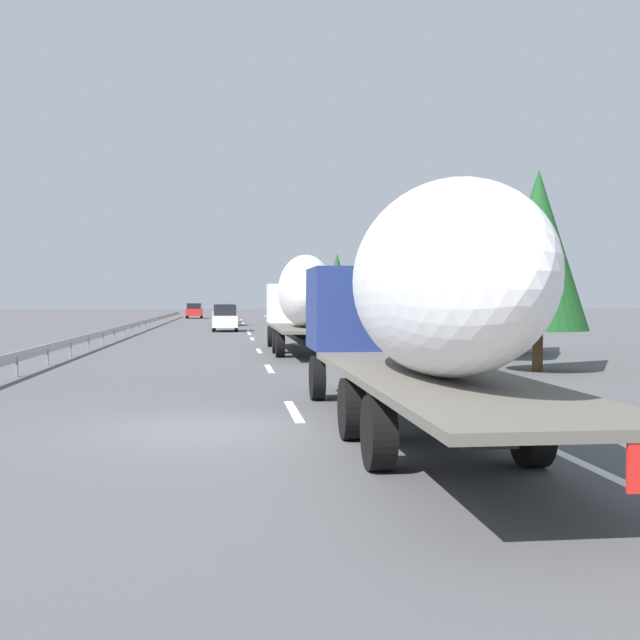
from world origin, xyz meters
name	(u,v)px	position (x,y,z in m)	size (l,w,h in m)	color
ground_plane	(223,333)	(40.00, 0.00, 0.00)	(260.00, 260.00, 0.00)	#4C4C4F
lane_stripe_0	(294,411)	(2.00, -1.80, 0.00)	(3.20, 0.20, 0.01)	white
lane_stripe_1	(269,369)	(12.18, -1.80, 0.00)	(3.20, 0.20, 0.01)	white
lane_stripe_2	(259,351)	(21.40, -1.80, 0.00)	(3.20, 0.20, 0.01)	white
lane_stripe_3	(252,339)	(32.17, -1.80, 0.00)	(3.20, 0.20, 0.01)	white
lane_stripe_4	(249,334)	(38.90, -1.80, 0.00)	(3.20, 0.20, 0.01)	white
lane_stripe_5	(248,331)	(42.74, -1.80, 0.00)	(3.20, 0.20, 0.01)	white
lane_stripe_6	(243,323)	(62.40, -1.80, 0.00)	(3.20, 0.20, 0.01)	white
lane_stripe_7	(242,321)	(68.80, -1.80, 0.00)	(3.20, 0.20, 0.01)	white
lane_stripe_8	(242,321)	(69.49, -1.80, 0.00)	(3.20, 0.20, 0.01)	white
lane_stripe_9	(241,320)	(74.82, -1.80, 0.00)	(3.20, 0.20, 0.01)	white
edge_line_right	(296,330)	(45.00, -5.50, 0.00)	(110.00, 0.20, 0.01)	white
truck_lead	(302,298)	(19.51, -3.60, 2.42)	(13.22, 2.55, 4.20)	silver
truck_trailing	(416,297)	(-1.44, -3.60, 2.40)	(14.33, 2.55, 4.13)	navy
car_blue_sedan	(225,315)	(55.75, -0.08, 0.95)	(4.59, 1.84, 1.90)	#28479E
car_red_compact	(194,311)	(82.13, 3.76, 0.93)	(4.20, 1.92, 1.83)	red
car_white_van	(225,318)	(43.22, -0.16, 0.97)	(4.26, 1.82, 1.95)	white
car_silver_hatch	(222,313)	(65.18, 0.27, 0.92)	(4.64, 1.83, 1.80)	#ADB2B7
road_sign	(311,301)	(45.62, -6.70, 2.20)	(0.10, 0.90, 3.18)	gray
tree_0	(499,259)	(14.70, -10.75, 3.90)	(2.87, 2.87, 6.06)	#472D19
tree_1	(381,277)	(48.67, -12.79, 4.17)	(2.70, 2.70, 6.63)	#472D19
tree_2	(505,270)	(18.60, -12.39, 3.61)	(3.68, 3.68, 6.03)	#472D19
tree_3	(320,282)	(68.61, -10.01, 4.16)	(2.54, 2.54, 6.90)	#472D19
tree_4	(337,279)	(71.19, -12.25, 4.57)	(3.09, 3.09, 7.36)	#472D19
tree_5	(538,250)	(10.14, -10.45, 3.95)	(3.21, 3.21, 6.58)	#472D19
guardrail_median	(139,324)	(43.00, 6.00, 0.58)	(94.00, 0.10, 0.76)	#9EA0A5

